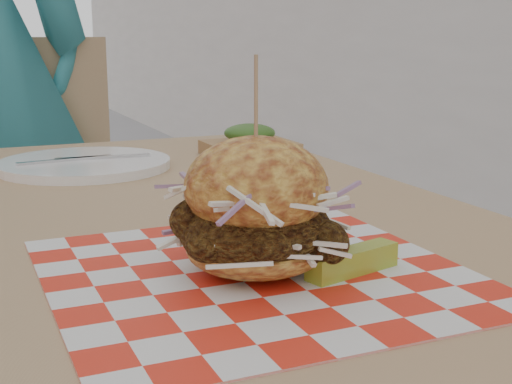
{
  "coord_description": "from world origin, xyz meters",
  "views": [
    {
      "loc": [
        0.07,
        -1.1,
        0.96
      ],
      "look_at": [
        0.31,
        -0.54,
        0.82
      ],
      "focal_mm": 50.0,
      "sensor_mm": 36.0,
      "label": 1
    }
  ],
  "objects": [
    {
      "name": "paper_liner",
      "position": [
        0.31,
        -0.54,
        0.75
      ],
      "size": [
        0.36,
        0.36,
        0.0
      ],
      "primitive_type": "cube",
      "color": "red",
      "rests_on": "patio_table"
    },
    {
      "name": "sandwich",
      "position": [
        0.31,
        -0.54,
        0.8
      ],
      "size": [
        0.17,
        0.17,
        0.19
      ],
      "color": "gold",
      "rests_on": "paper_liner"
    },
    {
      "name": "patio_table",
      "position": [
        0.26,
        -0.3,
        0.67
      ],
      "size": [
        0.8,
        1.2,
        0.75
      ],
      "color": "tan",
      "rests_on": "ground"
    },
    {
      "name": "patio_chair",
      "position": [
        0.27,
        0.76,
        0.55
      ],
      "size": [
        0.45,
        0.46,
        0.95
      ],
      "rotation": [
        0.0,
        0.0,
        -0.07
      ],
      "color": "tan",
      "rests_on": "ground"
    },
    {
      "name": "kraft_tray",
      "position": [
        0.55,
        0.04,
        0.77
      ],
      "size": [
        0.15,
        0.12,
        0.06
      ],
      "color": "#9B7246",
      "rests_on": "patio_table"
    },
    {
      "name": "pickle_spear",
      "position": [
        0.39,
        -0.58,
        0.76
      ],
      "size": [
        0.1,
        0.05,
        0.02
      ],
      "primitive_type": "cube",
      "rotation": [
        0.0,
        0.0,
        0.25
      ],
      "color": "#9FA22F",
      "rests_on": "paper_liner"
    },
    {
      "name": "place_setting",
      "position": [
        0.26,
        0.03,
        0.76
      ],
      "size": [
        0.27,
        0.27,
        0.02
      ],
      "color": "white",
      "rests_on": "patio_table"
    }
  ]
}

